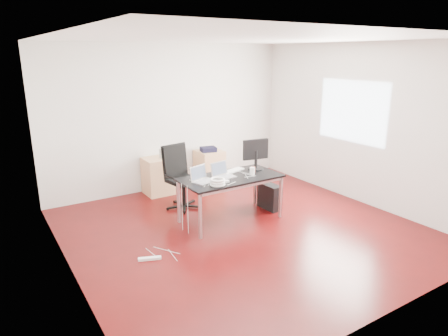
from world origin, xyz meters
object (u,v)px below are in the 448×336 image
office_chair (180,174)px  filing_cabinet_left (158,176)px  desk (231,180)px  pc_tower (270,196)px  filing_cabinet_right (209,167)px

office_chair → filing_cabinet_left: office_chair is taller
desk → pc_tower: desk is taller
office_chair → filing_cabinet_left: bearing=84.2°
desk → filing_cabinet_right: bearing=69.7°
office_chair → pc_tower: office_chair is taller
filing_cabinet_left → desk: bearing=-75.2°
desk → office_chair: size_ratio=1.48×
desk → filing_cabinet_right: 1.95m
office_chair → pc_tower: 1.60m
desk → filing_cabinet_left: 1.90m
filing_cabinet_right → office_chair: bearing=-141.7°
desk → office_chair: (-0.41, 0.95, -0.07)m
filing_cabinet_right → pc_tower: (0.18, -1.76, -0.13)m
desk → filing_cabinet_left: (-0.48, 1.81, -0.33)m
filing_cabinet_left → pc_tower: size_ratio=1.56×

